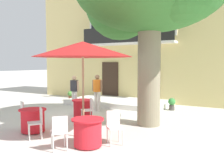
{
  "coord_description": "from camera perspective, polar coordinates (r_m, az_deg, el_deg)",
  "views": [
    {
      "loc": [
        6.5,
        -8.53,
        2.2
      ],
      "look_at": [
        0.9,
        1.38,
        1.3
      ],
      "focal_mm": 41.01,
      "sensor_mm": 36.0,
      "label": 1
    }
  ],
  "objects": [
    {
      "name": "cafe_table_middle",
      "position": [
        10.39,
        -6.54,
        -5.53
      ],
      "size": [
        0.86,
        0.86,
        0.76
      ],
      "color": "red",
      "rests_on": "ground"
    },
    {
      "name": "cafe_chair_middle_0",
      "position": [
        9.67,
        -5.14,
        -5.45
      ],
      "size": [
        0.56,
        0.56,
        0.91
      ],
      "color": "silver",
      "rests_on": "ground"
    },
    {
      "name": "entrance_step_platform",
      "position": [
        13.9,
        1.44,
        -4.06
      ],
      "size": [
        5.33,
        2.79,
        0.25
      ],
      "primitive_type": "cube",
      "color": "silver",
      "rests_on": "ground"
    },
    {
      "name": "ground_planter_right",
      "position": [
        12.49,
        13.18,
        -4.24
      ],
      "size": [
        0.35,
        0.35,
        0.58
      ],
      "color": "#47423D",
      "rests_on": "ground"
    },
    {
      "name": "cafe_umbrella",
      "position": [
        7.53,
        -6.54,
        7.61
      ],
      "size": [
        2.9,
        2.9,
        2.85
      ],
      "color": "#997A56",
      "rests_on": "ground"
    },
    {
      "name": "pedestrian_by_tree",
      "position": [
        13.01,
        -8.38,
        -1.24
      ],
      "size": [
        0.53,
        0.27,
        1.61
      ],
      "color": "silver",
      "rests_on": "ground"
    },
    {
      "name": "cafe_chair_front_0",
      "position": [
        7.12,
        0.48,
        -9.07
      ],
      "size": [
        0.57,
        0.57,
        0.91
      ],
      "color": "silver",
      "rests_on": "ground"
    },
    {
      "name": "building_facade",
      "position": [
        16.88,
        6.95,
        9.76
      ],
      "size": [
        13.0,
        5.09,
        7.5
      ],
      "color": "#DBC67F",
      "rests_on": "ground"
    },
    {
      "name": "ground_planter_left",
      "position": [
        15.3,
        -9.05,
        -2.49
      ],
      "size": [
        0.44,
        0.44,
        0.61
      ],
      "color": "#995638",
      "rests_on": "ground"
    },
    {
      "name": "cafe_chair_near_tree_1",
      "position": [
        7.9,
        -16.27,
        -7.88
      ],
      "size": [
        0.56,
        0.56,
        0.91
      ],
      "color": "silver",
      "rests_on": "ground"
    },
    {
      "name": "cafe_table_front",
      "position": [
        6.92,
        -5.44,
        -10.67
      ],
      "size": [
        0.86,
        0.86,
        0.76
      ],
      "color": "red",
      "rests_on": "ground"
    },
    {
      "name": "cafe_chair_front_1",
      "position": [
        6.67,
        -11.64,
        -10.09
      ],
      "size": [
        0.56,
        0.56,
        0.91
      ],
      "color": "silver",
      "rests_on": "ground"
    },
    {
      "name": "cafe_chair_near_tree_0",
      "position": [
        9.34,
        -18.74,
        -6.04
      ],
      "size": [
        0.55,
        0.55,
        0.91
      ],
      "color": "silver",
      "rests_on": "ground"
    },
    {
      "name": "cafe_table_near_tree",
      "position": [
        8.66,
        -17.24,
        -7.75
      ],
      "size": [
        0.86,
        0.86,
        0.76
      ],
      "color": "red",
      "rests_on": "ground"
    },
    {
      "name": "ground_plane",
      "position": [
        10.95,
        -7.74,
        -7.12
      ],
      "size": [
        120.0,
        120.0,
        0.0
      ],
      "primitive_type": "plane",
      "color": "beige"
    },
    {
      "name": "pedestrian_near_entrance",
      "position": [
        11.84,
        -3.3,
        -1.48
      ],
      "size": [
        0.53,
        0.4,
        1.7
      ],
      "color": "silver",
      "rests_on": "ground"
    },
    {
      "name": "cafe_chair_middle_1",
      "position": [
        11.08,
        -7.71,
        -4.19
      ],
      "size": [
        0.57,
        0.57,
        0.91
      ],
      "color": "silver",
      "rests_on": "ground"
    }
  ]
}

